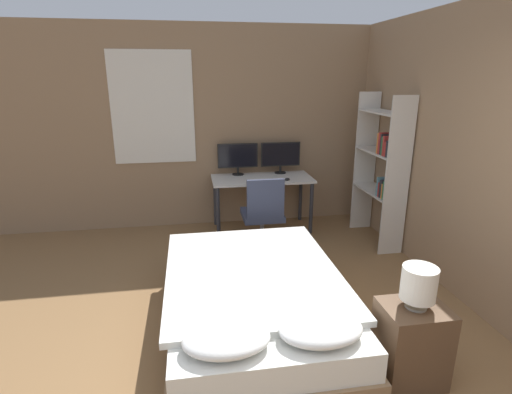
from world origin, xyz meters
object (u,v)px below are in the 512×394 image
(monitor_left, at_px, (238,157))
(bookshelf, at_px, (384,163))
(office_chair, at_px, (263,221))
(bedside_lamp, at_px, (419,284))
(desk, at_px, (262,184))
(monitor_right, at_px, (281,155))
(computer_mouse, at_px, (287,179))
(keyboard, at_px, (265,181))
(bed, at_px, (255,303))
(nightstand, at_px, (411,344))

(monitor_left, relative_size, bookshelf, 0.30)
(office_chair, bearing_deg, bedside_lamp, -75.11)
(desk, xyz_separation_m, monitor_left, (-0.30, 0.21, 0.35))
(monitor_right, bearing_deg, office_chair, -114.51)
(bookshelf, bearing_deg, computer_mouse, 155.43)
(desk, height_order, office_chair, office_chair)
(office_chair, height_order, bookshelf, bookshelf)
(computer_mouse, xyz_separation_m, office_chair, (-0.41, -0.48, -0.37))
(keyboard, bearing_deg, office_chair, -103.29)
(monitor_right, relative_size, office_chair, 0.59)
(monitor_right, distance_m, keyboard, 0.57)
(bed, distance_m, nightstand, 1.23)
(monitor_right, bearing_deg, monitor_left, 180.00)
(bookshelf, bearing_deg, monitor_right, 139.49)
(desk, relative_size, computer_mouse, 19.14)
(bed, relative_size, monitor_right, 3.82)
(bed, xyz_separation_m, monitor_left, (0.17, 2.46, 0.74))
(bedside_lamp, distance_m, keyboard, 2.83)
(office_chair, bearing_deg, bed, -102.91)
(desk, bearing_deg, bed, -101.81)
(monitor_right, relative_size, bookshelf, 0.30)
(keyboard, bearing_deg, computer_mouse, 0.00)
(computer_mouse, height_order, bookshelf, bookshelf)
(nightstand, height_order, monitor_right, monitor_right)
(bedside_lamp, bearing_deg, bed, 142.25)
(desk, relative_size, keyboard, 3.27)
(computer_mouse, bearing_deg, bookshelf, -24.57)
(computer_mouse, height_order, office_chair, office_chair)
(desk, distance_m, keyboard, 0.23)
(bed, xyz_separation_m, office_chair, (0.36, 1.55, 0.13))
(monitor_right, relative_size, keyboard, 1.34)
(office_chair, bearing_deg, bookshelf, -0.51)
(desk, distance_m, office_chair, 0.75)
(nightstand, relative_size, office_chair, 0.62)
(desk, height_order, computer_mouse, computer_mouse)
(bed, relative_size, office_chair, 2.25)
(monitor_left, distance_m, monitor_right, 0.60)
(bed, distance_m, computer_mouse, 2.23)
(bedside_lamp, height_order, bookshelf, bookshelf)
(bed, height_order, computer_mouse, computer_mouse)
(bed, xyz_separation_m, nightstand, (0.97, -0.75, 0.04))
(bed, xyz_separation_m, keyboard, (0.47, 2.03, 0.50))
(monitor_left, height_order, keyboard, monitor_left)
(monitor_left, distance_m, computer_mouse, 0.77)
(nightstand, height_order, computer_mouse, computer_mouse)
(nightstand, bearing_deg, bookshelf, 69.15)
(desk, bearing_deg, keyboard, -90.00)
(computer_mouse, bearing_deg, monitor_right, 89.50)
(bedside_lamp, bearing_deg, keyboard, 100.17)
(computer_mouse, bearing_deg, nightstand, -85.80)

